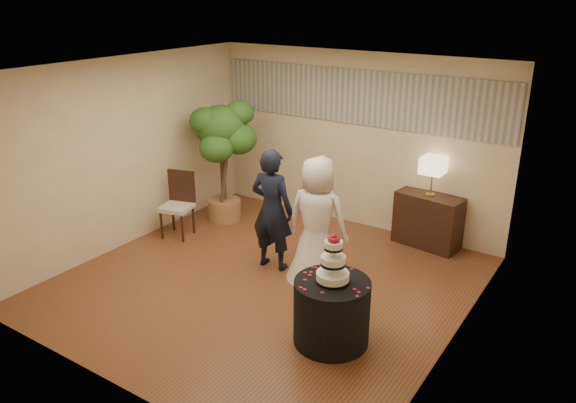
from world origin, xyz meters
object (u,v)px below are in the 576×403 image
Objects in this scene: ficus_tree at (222,161)px; side_chair at (176,205)px; console at (428,220)px; cake_table at (332,312)px; bride at (317,219)px; wedding_cake at (333,258)px; groom at (272,210)px; table_lamp at (432,176)px.

side_chair is at bearing -101.08° from ficus_tree.
side_chair is at bearing -143.66° from console.
cake_table is 0.85× the size of console.
side_chair reaches higher than console.
wedding_cake is at bearing 118.96° from bride.
console is at bearing 90.17° from wedding_cake.
ficus_tree reaches higher than side_chair.
table_lamp is at bearing -134.32° from groom.
groom is 1.67× the size of side_chair.
cake_table is at bearing 0.00° from wedding_cake.
cake_table is 3.90m from ficus_tree.
console is at bearing 0.00° from table_lamp.
table_lamp is at bearing 90.17° from wedding_cake.
groom is 3.06× the size of wedding_cake.
cake_table is 2.98m from console.
bride reaches higher than console.
console is at bearing 15.49° from ficus_tree.
table_lamp is at bearing 15.49° from ficus_tree.
bride is at bearing -178.37° from groom.
wedding_cake is at bearing -32.89° from ficus_tree.
wedding_cake is at bearing -89.83° from table_lamp.
cake_table is 0.81× the size of side_chair.
ficus_tree is at bearing 147.11° from wedding_cake.
groom is at bearing -2.13° from bride.
wedding_cake is 3.64m from side_chair.
console is 3.87m from side_chair.
groom is 2.47m from console.
bride is 3.03× the size of wedding_cake.
table_lamp is (-0.01, 2.98, 0.08)m from wedding_cake.
groom is at bearing 144.37° from wedding_cake.
groom is 1.93m from ficus_tree.
cake_table is 0.40× the size of ficus_tree.
ficus_tree is (-3.22, -0.89, -0.07)m from table_lamp.
side_chair is (-3.41, 1.16, -0.51)m from wedding_cake.
wedding_cake is 3.85m from ficus_tree.
bride is 2.93× the size of table_lamp.
wedding_cake is 0.27× the size of ficus_tree.
console is 3.40m from ficus_tree.
groom reaches higher than cake_table.
cake_table is at bearing -81.71° from console.
side_chair is (-3.41, -1.83, 0.11)m from console.
groom reaches higher than table_lamp.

